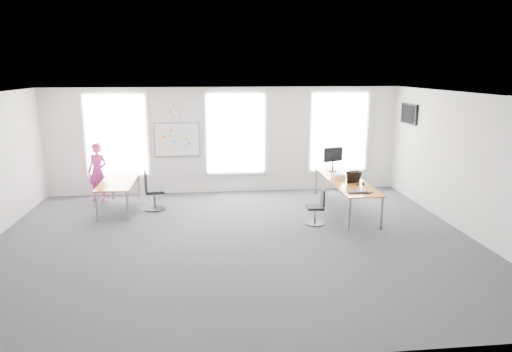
{
  "coord_description": "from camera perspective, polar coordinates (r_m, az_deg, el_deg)",
  "views": [
    {
      "loc": [
        -0.54,
        -8.87,
        3.48
      ],
      "look_at": [
        0.57,
        1.2,
        1.1
      ],
      "focal_mm": 32.0,
      "sensor_mm": 36.0,
      "label": 1
    }
  ],
  "objects": [
    {
      "name": "window_left",
      "position": [
        13.2,
        -17.05,
        4.88
      ],
      "size": [
        1.6,
        0.06,
        2.2
      ],
      "primitive_type": "cube",
      "color": "silver",
      "rests_on": "wall_back"
    },
    {
      "name": "mouse",
      "position": [
        10.51,
        14.16,
        -1.98
      ],
      "size": [
        0.08,
        0.11,
        0.04
      ],
      "primitive_type": "ellipsoid",
      "rotation": [
        0.0,
        0.0,
        -0.18
      ],
      "color": "black",
      "rests_on": "desk_right"
    },
    {
      "name": "keyboard",
      "position": [
        10.47,
        12.68,
        -2.01
      ],
      "size": [
        0.49,
        0.27,
        0.02
      ],
      "primitive_type": "cube",
      "rotation": [
        0.0,
        0.0,
        -0.23
      ],
      "color": "black",
      "rests_on": "desk_right"
    },
    {
      "name": "chair_right",
      "position": [
        10.55,
        7.67,
        -4.09
      ],
      "size": [
        0.44,
        0.44,
        0.83
      ],
      "rotation": [
        0.0,
        0.0,
        -1.66
      ],
      "color": "black",
      "rests_on": "ground"
    },
    {
      "name": "person",
      "position": [
        12.93,
        -19.16,
        0.47
      ],
      "size": [
        0.68,
        0.57,
        1.58
      ],
      "primitive_type": "imported",
      "rotation": [
        0.0,
        0.0,
        -0.39
      ],
      "color": "#C92E85",
      "rests_on": "ground"
    },
    {
      "name": "desk_right",
      "position": [
        11.64,
        11.12,
        -0.71
      ],
      "size": [
        0.85,
        3.2,
        0.78
      ],
      "color": "#B0612A",
      "rests_on": "ground"
    },
    {
      "name": "ceiling",
      "position": [
        8.9,
        -2.87,
        10.11
      ],
      "size": [
        10.0,
        10.0,
        0.0
      ],
      "primitive_type": "plane",
      "rotation": [
        3.14,
        0.0,
        0.0
      ],
      "color": "white",
      "rests_on": "ground"
    },
    {
      "name": "floor",
      "position": [
        9.54,
        -2.66,
        -8.18
      ],
      "size": [
        10.0,
        10.0,
        0.0
      ],
      "primitive_type": "plane",
      "color": "#28272C",
      "rests_on": "ground"
    },
    {
      "name": "whiteboard",
      "position": [
        13.01,
        -9.84,
        4.49
      ],
      "size": [
        1.2,
        0.03,
        0.9
      ],
      "primitive_type": "cube",
      "color": "white",
      "rests_on": "wall_back"
    },
    {
      "name": "window_mid",
      "position": [
        12.99,
        -2.55,
        5.33
      ],
      "size": [
        1.6,
        0.06,
        2.2
      ],
      "primitive_type": "cube",
      "color": "silver",
      "rests_on": "wall_back"
    },
    {
      "name": "laptop_sleeve",
      "position": [
        11.31,
        12.1,
        -0.17
      ],
      "size": [
        0.36,
        0.26,
        0.29
      ],
      "rotation": [
        0.0,
        0.0,
        0.21
      ],
      "color": "black",
      "rests_on": "desk_right"
    },
    {
      "name": "window_right",
      "position": [
        13.52,
        10.29,
        5.44
      ],
      "size": [
        1.6,
        0.06,
        2.2
      ],
      "primitive_type": "cube",
      "color": "silver",
      "rests_on": "wall_back"
    },
    {
      "name": "desk_left",
      "position": [
        11.99,
        -16.8,
        -0.84
      ],
      "size": [
        0.82,
        2.05,
        0.75
      ],
      "color": "#B0612A",
      "rests_on": "ground"
    },
    {
      "name": "wall_clock",
      "position": [
        12.92,
        -9.98,
        8.0
      ],
      "size": [
        0.3,
        0.04,
        0.3
      ],
      "primitive_type": "cylinder",
      "rotation": [
        1.57,
        0.0,
        0.0
      ],
      "color": "gray",
      "rests_on": "wall_back"
    },
    {
      "name": "lens_cap",
      "position": [
        10.81,
        13.18,
        -1.6
      ],
      "size": [
        0.07,
        0.07,
        0.01
      ],
      "primitive_type": "cylinder",
      "rotation": [
        0.0,
        0.0,
        0.07
      ],
      "color": "black",
      "rests_on": "desk_right"
    },
    {
      "name": "headphones",
      "position": [
        11.11,
        12.94,
        -0.96
      ],
      "size": [
        0.17,
        0.09,
        0.1
      ],
      "rotation": [
        0.0,
        0.0,
        -0.24
      ],
      "color": "black",
      "rests_on": "desk_right"
    },
    {
      "name": "tv",
      "position": [
        13.13,
        18.59,
        7.38
      ],
      "size": [
        0.06,
        0.9,
        0.55
      ],
      "primitive_type": "cube",
      "color": "black",
      "rests_on": "wall_right"
    },
    {
      "name": "wall_right",
      "position": [
        10.64,
        25.2,
        1.23
      ],
      "size": [
        0.0,
        10.0,
        10.0
      ],
      "primitive_type": "plane",
      "rotation": [
        1.57,
        0.0,
        -1.57
      ],
      "color": "silver",
      "rests_on": "ground"
    },
    {
      "name": "chair_left",
      "position": [
        11.79,
        -12.86,
        -2.08
      ],
      "size": [
        0.53,
        0.53,
        1.0
      ],
      "rotation": [
        0.0,
        0.0,
        1.76
      ],
      "color": "black",
      "rests_on": "ground"
    },
    {
      "name": "monitor",
      "position": [
        12.47,
        9.62,
        2.37
      ],
      "size": [
        0.57,
        0.25,
        0.66
      ],
      "rotation": [
        0.0,
        0.0,
        0.34
      ],
      "color": "black",
      "rests_on": "desk_right"
    },
    {
      "name": "wall_back",
      "position": [
        13.03,
        -3.87,
        4.45
      ],
      "size": [
        10.0,
        0.0,
        10.0
      ],
      "primitive_type": "plane",
      "rotation": [
        1.57,
        0.0,
        0.0
      ],
      "color": "silver",
      "rests_on": "ground"
    },
    {
      "name": "wall_front",
      "position": [
        5.29,
        -0.0,
        -8.76
      ],
      "size": [
        10.0,
        0.0,
        10.0
      ],
      "primitive_type": "plane",
      "rotation": [
        -1.57,
        0.0,
        0.0
      ],
      "color": "silver",
      "rests_on": "ground"
    },
    {
      "name": "paper_stack",
      "position": [
        11.71,
        10.22,
        -0.08
      ],
      "size": [
        0.34,
        0.29,
        0.1
      ],
      "primitive_type": "cube",
      "rotation": [
        0.0,
        0.0,
        0.22
      ],
      "color": "beige",
      "rests_on": "desk_right"
    }
  ]
}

